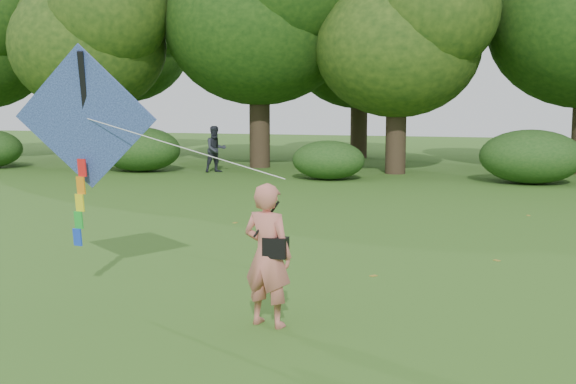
# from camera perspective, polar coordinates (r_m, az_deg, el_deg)

# --- Properties ---
(ground) EXTENTS (100.00, 100.00, 0.00)m
(ground) POSITION_cam_1_polar(r_m,az_deg,el_deg) (9.05, 1.74, -11.23)
(ground) COLOR #265114
(ground) RESTS_ON ground
(man_kite_flyer) EXTENTS (0.75, 0.58, 1.84)m
(man_kite_flyer) POSITION_cam_1_polar(r_m,az_deg,el_deg) (9.19, -1.63, -4.99)
(man_kite_flyer) COLOR #CA6D5F
(man_kite_flyer) RESTS_ON ground
(bystander_left) EXTENTS (1.13, 1.13, 1.85)m
(bystander_left) POSITION_cam_1_polar(r_m,az_deg,el_deg) (28.98, -5.74, 3.38)
(bystander_left) COLOR #252832
(bystander_left) RESTS_ON ground
(crossbody_bag) EXTENTS (0.43, 0.20, 0.72)m
(crossbody_bag) POSITION_cam_1_polar(r_m,az_deg,el_deg) (9.10, -1.00, -4.33)
(crossbody_bag) COLOR black
(crossbody_bag) RESTS_ON ground
(flying_kite) EXTENTS (4.29, 1.04, 2.94)m
(flying_kite) POSITION_cam_1_polar(r_m,az_deg,el_deg) (10.86, -15.70, 5.37)
(flying_kite) COLOR #2853AF
(flying_kite) RESTS_ON ground
(tree_line) EXTENTS (54.70, 15.30, 9.48)m
(tree_line) POSITION_cam_1_polar(r_m,az_deg,el_deg) (31.28, 16.29, 11.99)
(tree_line) COLOR #3A2D1E
(tree_line) RESTS_ON ground
(shrub_band) EXTENTS (39.15, 3.22, 1.88)m
(shrub_band) POSITION_cam_1_polar(r_m,az_deg,el_deg) (26.13, 10.48, 2.72)
(shrub_band) COLOR #264919
(shrub_band) RESTS_ON ground
(fallen_leaves) EXTENTS (11.40, 14.07, 0.01)m
(fallen_leaves) POSITION_cam_1_polar(r_m,az_deg,el_deg) (13.79, 11.68, -4.89)
(fallen_leaves) COLOR olive
(fallen_leaves) RESTS_ON ground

